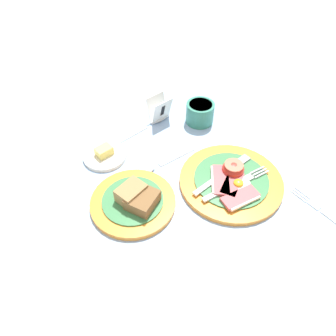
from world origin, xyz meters
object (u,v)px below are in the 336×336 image
number_card (160,109)px  teaspoon_by_saucer (152,168)px  sugar_cup (200,112)px  bread_plate (134,200)px  breakfast_plate (231,181)px  fork_on_cloth (329,215)px  butter_dish (105,155)px  teaspoon_near_cup (153,122)px

number_card → teaspoon_by_saucer: bearing=-134.4°
sugar_cup → number_card: size_ratio=1.06×
bread_plate → breakfast_plate: bearing=-14.5°
number_card → fork_on_cloth: bearing=-81.6°
breakfast_plate → fork_on_cloth: size_ratio=1.31×
butter_dish → number_card: 0.21m
sugar_cup → bread_plate: bearing=-148.8°
bread_plate → butter_dish: bread_plate is taller
number_card → teaspoon_by_saucer: size_ratio=0.38×
breakfast_plate → number_card: size_ratio=3.31×
butter_dish → teaspoon_by_saucer: (0.08, -0.10, -0.00)m
fork_on_cloth → breakfast_plate: bearing=27.9°
butter_dish → teaspoon_near_cup: 0.18m
bread_plate → butter_dish: 0.17m
number_card → fork_on_cloth: size_ratio=0.40×
sugar_cup → fork_on_cloth: bearing=-81.6°
number_card → fork_on_cloth: number_card is taller
sugar_cup → number_card: (-0.10, 0.06, 0.01)m
butter_dish → fork_on_cloth: bearing=-49.6°
sugar_cup → fork_on_cloth: (0.06, -0.42, -0.03)m
sugar_cup → teaspoon_by_saucer: 0.23m
breakfast_plate → teaspoon_near_cup: size_ratio=1.27×
breakfast_plate → sugar_cup: (0.07, 0.23, 0.02)m
sugar_cup → teaspoon_by_saucer: sugar_cup is taller
breakfast_plate → sugar_cup: 0.24m
butter_dish → fork_on_cloth: butter_dish is taller
butter_dish → teaspoon_near_cup: bearing=19.2°
fork_on_cloth → bread_plate: bearing=48.4°
sugar_cup → teaspoon_near_cup: (-0.12, 0.06, -0.03)m
bread_plate → sugar_cup: 0.34m
butter_dish → teaspoon_near_cup: butter_dish is taller
fork_on_cloth → teaspoon_by_saucer: bearing=32.9°
fork_on_cloth → sugar_cup: bearing=0.9°
sugar_cup → fork_on_cloth: sugar_cup is taller
breakfast_plate → teaspoon_near_cup: breakfast_plate is taller
teaspoon_by_saucer → sugar_cup: bearing=-159.5°
breakfast_plate → sugar_cup: size_ratio=3.11×
teaspoon_by_saucer → teaspoon_near_cup: same height
teaspoon_near_cup → teaspoon_by_saucer: bearing=-130.7°
fork_on_cloth → number_card: bearing=10.8°
butter_dish → fork_on_cloth: (0.35, -0.41, -0.01)m
teaspoon_by_saucer → breakfast_plate: bearing=130.9°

